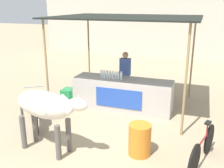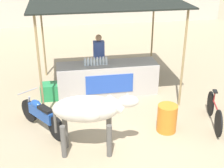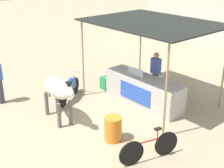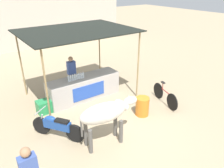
{
  "view_description": "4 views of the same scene",
  "coord_description": "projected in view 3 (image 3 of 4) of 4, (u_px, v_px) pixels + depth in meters",
  "views": [
    {
      "loc": [
        2.21,
        -5.05,
        3.16
      ],
      "look_at": [
        -0.12,
        1.56,
        0.98
      ],
      "focal_mm": 42.0,
      "sensor_mm": 36.0,
      "label": 1
    },
    {
      "loc": [
        -1.34,
        -6.36,
        4.31
      ],
      "look_at": [
        -0.11,
        0.73,
        0.98
      ],
      "focal_mm": 50.0,
      "sensor_mm": 36.0,
      "label": 2
    },
    {
      "loc": [
        6.72,
        -4.99,
        4.69
      ],
      "look_at": [
        0.16,
        0.65,
        1.18
      ],
      "focal_mm": 50.0,
      "sensor_mm": 36.0,
      "label": 3
    },
    {
      "loc": [
        -3.73,
        -5.02,
        4.47
      ],
      "look_at": [
        0.48,
        0.88,
        1.03
      ],
      "focal_mm": 35.0,
      "sensor_mm": 36.0,
      "label": 4
    }
  ],
  "objects": [
    {
      "name": "stall_awning",
      "position": [
        152.0,
        25.0,
        10.0
      ],
      "size": [
        4.2,
        3.2,
        2.79
      ],
      "color": "black",
      "rests_on": "ground"
    },
    {
      "name": "ground_plane",
      "position": [
        92.0,
        123.0,
        9.5
      ],
      "size": [
        60.0,
        60.0,
        0.0
      ],
      "primitive_type": "plane",
      "color": "tan"
    },
    {
      "name": "water_bottle_row",
      "position": [
        136.0,
        72.0,
        10.64
      ],
      "size": [
        0.7,
        0.07,
        0.25
      ],
      "color": "silver",
      "rests_on": "stall_counter"
    },
    {
      "name": "cow",
      "position": [
        57.0,
        89.0,
        9.31
      ],
      "size": [
        1.85,
        0.71,
        1.44
      ],
      "color": "silver",
      "rests_on": "ground"
    },
    {
      "name": "vendor_behind_counter",
      "position": [
        155.0,
        74.0,
        11.07
      ],
      "size": [
        0.34,
        0.22,
        1.65
      ],
      "color": "#383842",
      "rests_on": "ground"
    },
    {
      "name": "water_barrel",
      "position": [
        113.0,
        129.0,
        8.51
      ],
      "size": [
        0.48,
        0.48,
        0.7
      ],
      "primitive_type": "cylinder",
      "color": "orange",
      "rests_on": "ground"
    },
    {
      "name": "cooler_box",
      "position": [
        109.0,
        83.0,
        11.88
      ],
      "size": [
        0.6,
        0.44,
        0.48
      ],
      "primitive_type": "cube",
      "color": "#268C4C",
      "rests_on": "ground"
    },
    {
      "name": "bicycle_leaning",
      "position": [
        149.0,
        148.0,
        7.66
      ],
      "size": [
        0.48,
        1.61,
        0.85
      ],
      "color": "black",
      "rests_on": "ground"
    },
    {
      "name": "motorcycle_parked",
      "position": [
        69.0,
        88.0,
        10.96
      ],
      "size": [
        1.11,
        1.52,
        0.9
      ],
      "color": "black",
      "rests_on": "ground"
    },
    {
      "name": "stall_counter",
      "position": [
        143.0,
        90.0,
        10.65
      ],
      "size": [
        3.0,
        0.82,
        0.96
      ],
      "color": "#B2ADA8",
      "rests_on": "ground"
    }
  ]
}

